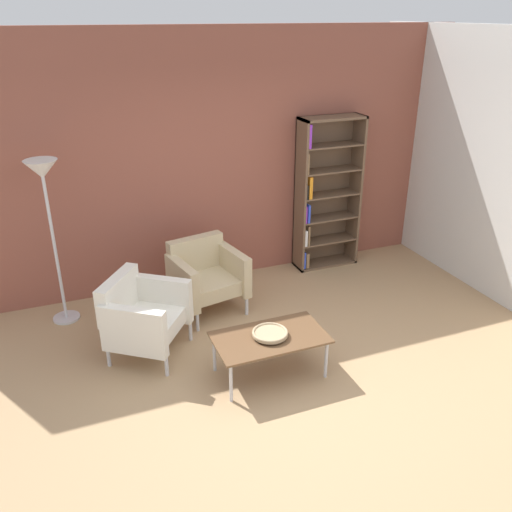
{
  "coord_description": "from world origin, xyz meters",
  "views": [
    {
      "loc": [
        -1.72,
        -3.37,
        3.02
      ],
      "look_at": [
        -0.05,
        0.84,
        0.95
      ],
      "focal_mm": 37.7,
      "sensor_mm": 36.0,
      "label": 1
    }
  ],
  "objects": [
    {
      "name": "ground_plane",
      "position": [
        0.0,
        0.0,
        0.0
      ],
      "size": [
        8.32,
        8.32,
        0.0
      ],
      "primitive_type": "plane",
      "color": "tan"
    },
    {
      "name": "brick_back_panel",
      "position": [
        0.0,
        2.46,
        1.45
      ],
      "size": [
        6.4,
        0.12,
        2.9
      ],
      "primitive_type": "cube",
      "color": "brown",
      "rests_on": "ground_plane"
    },
    {
      "name": "bookshelf_tall",
      "position": [
        1.42,
        2.26,
        0.93
      ],
      "size": [
        0.8,
        0.3,
        1.9
      ],
      "color": "brown",
      "rests_on": "ground_plane"
    },
    {
      "name": "coffee_table_low",
      "position": [
        -0.12,
        0.32,
        0.37
      ],
      "size": [
        1.0,
        0.56,
        0.4
      ],
      "color": "brown",
      "rests_on": "ground_plane"
    },
    {
      "name": "decorative_bowl",
      "position": [
        -0.12,
        0.32,
        0.43
      ],
      "size": [
        0.32,
        0.32,
        0.05
      ],
      "color": "tan",
      "rests_on": "coffee_table_low"
    },
    {
      "name": "armchair_corner_red",
      "position": [
        -0.31,
        1.67,
        0.41
      ],
      "size": [
        0.83,
        0.78,
        0.78
      ],
      "rotation": [
        0.0,
        0.0,
        0.2
      ],
      "color": "#C6B289",
      "rests_on": "ground_plane"
    },
    {
      "name": "armchair_by_bookshelf",
      "position": [
        -1.11,
        1.09,
        0.41
      ],
      "size": [
        0.93,
        0.95,
        0.78
      ],
      "rotation": [
        0.0,
        0.0,
        0.94
      ],
      "color": "white",
      "rests_on": "ground_plane"
    },
    {
      "name": "floor_lamp_torchiere",
      "position": [
        -1.78,
        2.02,
        1.45
      ],
      "size": [
        0.32,
        0.32,
        1.74
      ],
      "color": "silver",
      "rests_on": "ground_plane"
    }
  ]
}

